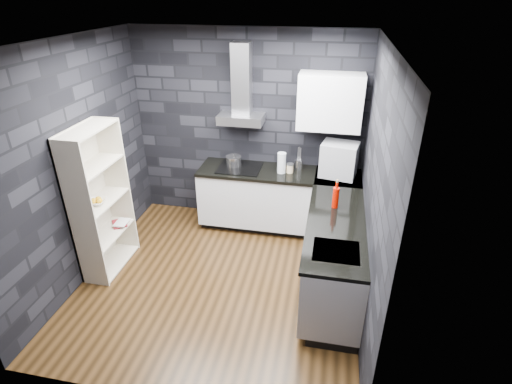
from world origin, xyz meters
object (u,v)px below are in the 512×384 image
(pot, at_px, (234,161))
(bookshelf, at_px, (101,202))
(utensil_crock, at_px, (299,164))
(fruit_bowl, at_px, (97,202))
(storage_jar, at_px, (290,169))
(appliance_garage, at_px, (339,160))
(red_bottle, at_px, (336,198))
(glass_vase, at_px, (282,163))

(pot, xyz_separation_m, bookshelf, (-1.27, -1.31, -0.07))
(utensil_crock, xyz_separation_m, fruit_bowl, (-2.17, -1.45, -0.03))
(storage_jar, bearing_deg, pot, 175.95)
(utensil_crock, relative_size, appliance_garage, 0.30)
(bookshelf, distance_m, fruit_bowl, 0.07)
(pot, relative_size, red_bottle, 0.85)
(pot, height_order, appliance_garage, appliance_garage)
(storage_jar, xyz_separation_m, red_bottle, (0.62, -0.84, 0.07))
(utensil_crock, bearing_deg, pot, -175.06)
(utensil_crock, distance_m, bookshelf, 2.58)
(red_bottle, bearing_deg, appliance_garage, 89.01)
(pot, relative_size, fruit_bowl, 1.03)
(utensil_crock, relative_size, fruit_bowl, 0.68)
(storage_jar, xyz_separation_m, bookshelf, (-2.07, -1.25, -0.06))
(storage_jar, bearing_deg, glass_vase, -167.66)
(glass_vase, bearing_deg, pot, 173.26)
(storage_jar, bearing_deg, bookshelf, -148.74)
(pot, distance_m, storage_jar, 0.79)
(glass_vase, xyz_separation_m, storage_jar, (0.11, 0.02, -0.08))
(bookshelf, bearing_deg, storage_jar, 40.03)
(glass_vase, height_order, bookshelf, bookshelf)
(utensil_crock, xyz_separation_m, bookshelf, (-2.17, -1.39, -0.07))
(appliance_garage, bearing_deg, red_bottle, -80.58)
(pot, height_order, storage_jar, pot)
(utensil_crock, bearing_deg, red_bottle, -62.09)
(red_bottle, xyz_separation_m, bookshelf, (-2.69, -0.41, -0.12))
(utensil_crock, bearing_deg, bookshelf, -147.40)
(glass_vase, bearing_deg, fruit_bowl, -146.52)
(pot, relative_size, utensil_crock, 1.52)
(storage_jar, relative_size, fruit_bowl, 0.56)
(glass_vase, distance_m, bookshelf, 2.31)
(pot, bearing_deg, fruit_bowl, -132.86)
(pot, distance_m, red_bottle, 1.67)
(glass_vase, height_order, utensil_crock, glass_vase)
(utensil_crock, xyz_separation_m, red_bottle, (0.52, -0.97, 0.05))
(fruit_bowl, bearing_deg, utensil_crock, 33.77)
(appliance_garage, bearing_deg, fruit_bowl, -143.06)
(red_bottle, height_order, fruit_bowl, red_bottle)
(fruit_bowl, bearing_deg, pot, 47.14)
(glass_vase, height_order, fruit_bowl, glass_vase)
(pot, height_order, bookshelf, bookshelf)
(storage_jar, relative_size, utensil_crock, 0.82)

